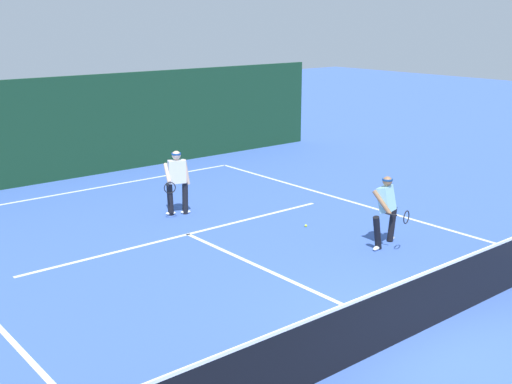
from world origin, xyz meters
The scene contains 9 objects.
ground_plane centered at (0.00, 0.00, 0.00)m, with size 80.00×80.00×0.00m, color #3E61B8.
court_line_baseline_far centered at (0.00, 11.60, 0.00)m, with size 9.92×0.10×0.01m, color white.
court_line_service centered at (0.00, 6.38, 0.00)m, with size 8.08×0.10×0.01m, color white.
court_line_centre centered at (0.00, 3.20, 0.00)m, with size 0.10×6.40×0.01m, color white.
tennis_net centered at (0.00, 0.00, 0.53)m, with size 10.87×0.09×1.05m.
player_near centered at (2.95, 3.00, 0.86)m, with size 1.07×0.90×1.57m.
player_far centered at (0.67, 7.85, 0.91)m, with size 0.96×0.88×1.66m.
tennis_ball centered at (2.49, 5.03, 0.03)m, with size 0.07×0.07×0.07m, color #D1E033.
back_fence_windscreen centered at (0.00, 13.20, 1.58)m, with size 19.88×0.12×3.15m, color #153A24.
Camera 1 is at (-7.78, -5.58, 4.90)m, focal length 45.26 mm.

